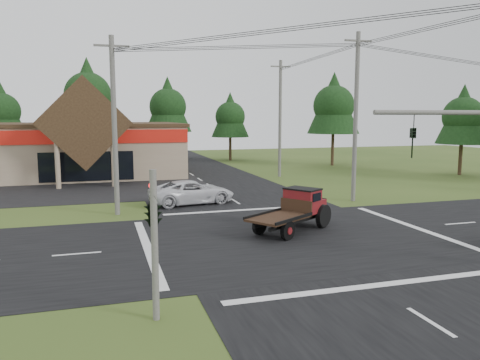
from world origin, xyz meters
name	(u,v)px	position (x,y,z in m)	size (l,w,h in m)	color
ground	(293,237)	(0.00, 0.00, 0.00)	(120.00, 120.00, 0.00)	#374D1B
road_ns	(293,237)	(0.00, 0.00, 0.01)	(12.00, 120.00, 0.02)	black
road_ew	(293,237)	(0.00, 0.00, 0.01)	(120.00, 12.00, 0.02)	black
parking_apron	(34,191)	(-14.00, 19.00, 0.01)	(28.00, 14.00, 0.02)	black
cvs_building	(27,148)	(-15.70, 29.57, 2.78)	(30.40, 18.20, 9.19)	gray
traffic_signal_corner	(153,199)	(-7.50, -7.32, 3.52)	(0.53, 2.48, 4.40)	#595651
utility_pole_nw	(114,125)	(-8.00, 8.00, 5.39)	(2.00, 0.30, 10.50)	#595651
utility_pole_ne	(356,116)	(8.00, 8.00, 5.89)	(2.00, 0.30, 11.50)	#595651
utility_pole_n	(280,118)	(8.00, 22.00, 5.74)	(2.00, 0.30, 11.20)	#595651
tree_row_b	(1,109)	(-20.00, 42.00, 6.70)	(5.60, 5.60, 10.10)	#332316
tree_row_c	(88,93)	(-10.00, 41.00, 8.72)	(7.28, 7.28, 13.13)	#332316
tree_row_d	(168,105)	(0.00, 42.00, 7.38)	(6.16, 6.16, 11.11)	#332316
tree_row_e	(230,115)	(8.00, 40.00, 6.03)	(5.04, 5.04, 9.09)	#332316
tree_side_ne	(334,104)	(18.00, 30.00, 7.38)	(6.16, 6.16, 11.11)	#332316
tree_side_e_near	(463,115)	(26.00, 18.00, 6.03)	(5.04, 5.04, 9.09)	#332316
antique_flatbed_truck	(291,211)	(0.36, 1.08, 1.09)	(1.99, 5.21, 2.18)	maroon
white_pickup	(192,192)	(-3.00, 10.22, 0.79)	(2.64, 5.72, 1.59)	silver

